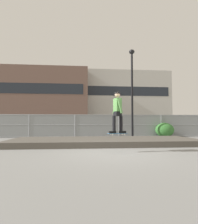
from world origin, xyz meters
The scene contains 11 objects.
ground_plane centered at (0.00, 0.00, 0.00)m, with size 120.00×120.00×0.00m, color slate.
gravel_berm centered at (0.00, 3.33, 0.15)m, with size 10.22×3.74×0.29m, color #4C473F.
skateboard centered at (0.17, 0.30, 0.75)m, with size 0.82×0.38×0.07m.
skater centered at (0.17, 0.30, 1.71)m, with size 0.72×0.62×1.68m.
chain_fence centered at (0.00, 8.25, 0.93)m, with size 18.18×0.06×1.85m.
street_lamp centered at (2.69, 7.30, 4.35)m, with size 0.44×0.44×7.02m.
parked_car_near centered at (-4.59, 10.59, 0.84)m, with size 4.56×2.27×1.66m.
parked_car_mid centered at (1.96, 10.43, 0.84)m, with size 4.44×2.02×1.66m.
library_building centered at (-13.12, 45.45, 7.40)m, with size 26.61×14.72×14.79m.
office_block centered at (10.34, 48.92, 7.76)m, with size 26.44×12.52×15.52m.
shrub_left centered at (5.51, 7.76, 0.58)m, with size 1.51×1.24×1.17m.
Camera 1 is at (-1.29, -7.35, 1.20)m, focal length 30.62 mm.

